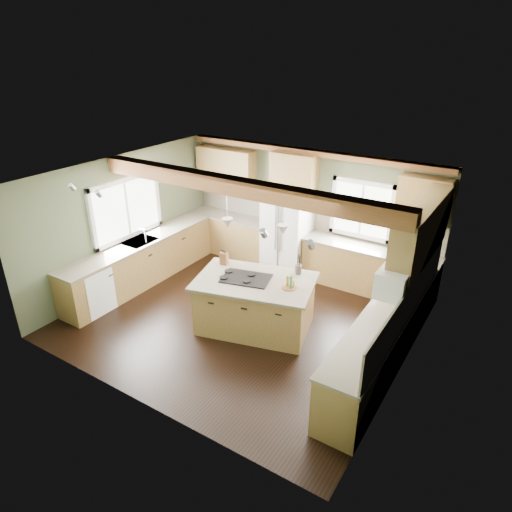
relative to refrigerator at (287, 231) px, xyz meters
The scene contains 37 objects.
floor 2.32m from the refrigerator, 81.95° to the right, with size 5.60×5.60×0.00m, color black.
ceiling 2.73m from the refrigerator, 81.95° to the right, with size 5.60×5.60×0.00m, color silver.
wall_back 0.63m from the refrigerator, 51.71° to the left, with size 5.60×5.60×0.00m, color #4C583E.
wall_left 3.30m from the refrigerator, 139.70° to the right, with size 5.00×5.00×0.00m, color #4C583E.
wall_right 3.78m from the refrigerator, 34.37° to the right, with size 5.00×5.00×0.00m, color #4C583E.
ceiling_beam 2.74m from the refrigerator, 82.32° to the right, with size 5.55×0.26×0.26m, color brown.
soffit_trim 1.69m from the refrigerator, 43.03° to the left, with size 5.55×0.20×0.10m, color brown.
backsplash_back 0.57m from the refrigerator, 50.58° to the left, with size 5.58×0.03×0.58m, color brown.
backsplash_right 3.73m from the refrigerator, 33.86° to the right, with size 0.03×3.70×0.58m, color brown.
base_cab_back_left 1.56m from the refrigerator, behind, with size 2.02×0.60×0.88m, color brown.
counter_back_left 1.49m from the refrigerator, behind, with size 2.06×0.64×0.04m, color brown.
base_cab_back_right 1.85m from the refrigerator, ahead, with size 2.62×0.60×0.88m, color brown.
counter_back_right 1.79m from the refrigerator, ahead, with size 2.66×0.64×0.04m, color brown.
base_cab_left 3.06m from the refrigerator, 136.74° to the right, with size 0.60×3.70×0.88m, color brown.
counter_left 3.02m from the refrigerator, 136.74° to the right, with size 0.64×3.74×0.04m, color brown.
base_cab_right 3.51m from the refrigerator, 36.47° to the right, with size 0.60×3.70×0.88m, color brown.
counter_right 3.48m from the refrigerator, 36.47° to the right, with size 0.64×3.74×0.04m, color brown.
upper_cab_back_left 2.00m from the refrigerator, behind, with size 1.40×0.35×0.90m, color brown.
upper_cab_over_fridge 1.27m from the refrigerator, 90.00° to the left, with size 0.96×0.35×0.70m, color brown.
upper_cab_right 3.34m from the refrigerator, 22.64° to the right, with size 0.35×2.20×0.90m, color brown.
upper_cab_back_corner 2.81m from the refrigerator, ahead, with size 0.90×0.35×0.90m, color brown.
window_left 3.30m from the refrigerator, 140.15° to the right, with size 0.04×1.60×1.05m, color white.
window_back 1.63m from the refrigerator, 13.94° to the left, with size 1.10×0.04×1.00m, color white.
sink 3.02m from the refrigerator, 136.74° to the right, with size 0.50×0.65×0.03m, color #262628.
faucet 2.90m from the refrigerator, 134.30° to the right, with size 0.02×0.02×0.28m, color #B2B2B7.
dishwasher 4.05m from the refrigerator, 123.02° to the right, with size 0.60×0.60×0.84m, color white.
oven 4.40m from the refrigerator, 50.38° to the right, with size 0.60×0.72×0.84m, color white.
microwave 3.66m from the refrigerator, 37.00° to the right, with size 0.40×0.70×0.38m, color white.
pendant_left 2.55m from the refrigerator, 85.62° to the right, with size 0.18×0.18×0.16m, color #B2B2B7.
pendant_right 2.56m from the refrigerator, 63.15° to the right, with size 0.18×0.18×0.16m, color #B2B2B7.
refrigerator is the anchor object (origin of this frame).
island 2.36m from the refrigerator, 74.36° to the right, with size 1.84×1.12×0.88m, color brown.
island_top 2.31m from the refrigerator, 74.36° to the right, with size 1.96×1.24×0.04m, color brown.
cooktop 2.31m from the refrigerator, 78.15° to the right, with size 0.80×0.53×0.02m, color black.
knife_block 2.02m from the refrigerator, 94.72° to the right, with size 0.13×0.10×0.22m, color #5A311B.
utensil_crock 1.97m from the refrigerator, 55.48° to the right, with size 0.12×0.12×0.16m, color #413934.
bottle_tray 2.48m from the refrigerator, 60.26° to the right, with size 0.24×0.24×0.22m, color brown, non-canonical shape.
Camera 1 is at (3.93, -5.73, 4.51)m, focal length 32.00 mm.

